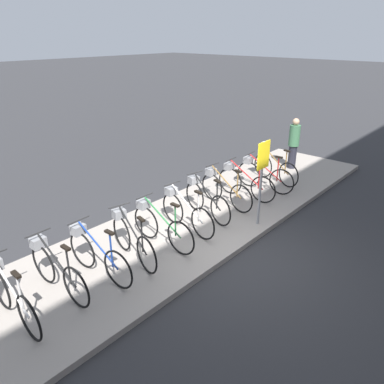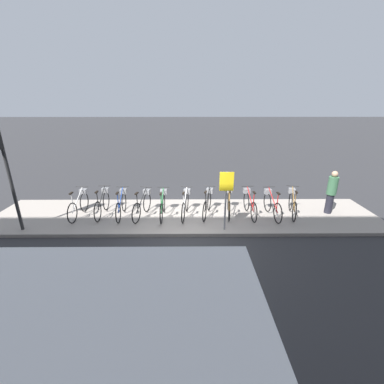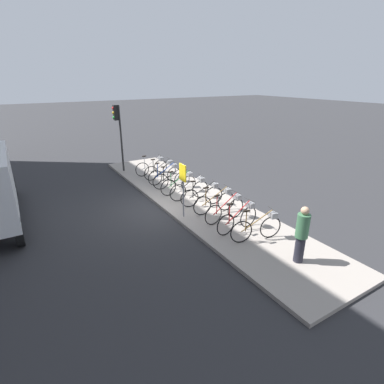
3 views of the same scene
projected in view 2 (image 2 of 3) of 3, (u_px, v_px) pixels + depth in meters
name	position (u px, v px, depth m)	size (l,w,h in m)	color
ground_plane	(185.00, 237.00, 8.26)	(120.00, 120.00, 0.00)	#2D2D30
sidewalk	(186.00, 216.00, 9.65)	(14.20, 3.01, 0.12)	#9E9389
parked_bicycle_0	(79.00, 204.00, 9.38)	(0.46, 1.74, 1.06)	black
parked_bicycle_1	(103.00, 203.00, 9.49)	(0.46, 1.74, 1.06)	black
parked_bicycle_2	(122.00, 204.00, 9.38)	(0.46, 1.74, 1.06)	black
parked_bicycle_3	(143.00, 204.00, 9.35)	(0.54, 1.70, 1.06)	black
parked_bicycle_4	(163.00, 204.00, 9.32)	(0.46, 1.74, 1.06)	black
parked_bicycle_5	(185.00, 204.00, 9.39)	(0.46, 1.73, 1.06)	black
parked_bicycle_6	(208.00, 203.00, 9.48)	(0.56, 1.70, 1.06)	black
parked_bicycle_7	(229.00, 202.00, 9.52)	(0.46, 1.73, 1.06)	black
parked_bicycle_8	(249.00, 203.00, 9.44)	(0.46, 1.74, 1.06)	black
parked_bicycle_9	(272.00, 204.00, 9.36)	(0.46, 1.73, 1.06)	black
parked_bicycle_10	(292.00, 203.00, 9.47)	(0.56, 1.70, 1.06)	black
pedestrian	(331.00, 191.00, 9.47)	(0.34, 0.34, 1.63)	#23232D
traffic_light	(2.00, 156.00, 7.55)	(0.24, 0.40, 3.45)	#2D2D2D
sign_post	(226.00, 191.00, 8.04)	(0.44, 0.07, 1.97)	#99999E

